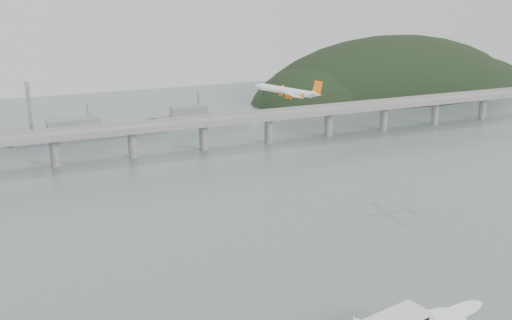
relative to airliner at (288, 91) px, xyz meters
name	(u,v)px	position (x,y,z in m)	size (l,w,h in m)	color
ground	(308,283)	(-26.30, -76.43, -62.66)	(900.00, 900.00, 0.00)	slate
bridge	(174,128)	(-27.45, 123.57, -45.01)	(800.00, 22.00, 23.90)	gray
headland	(403,109)	(258.88, 255.32, -82.00)	(365.00, 155.00, 156.00)	black
airliner	(288,91)	(0.00, 0.00, 0.00)	(36.25, 33.00, 10.01)	white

